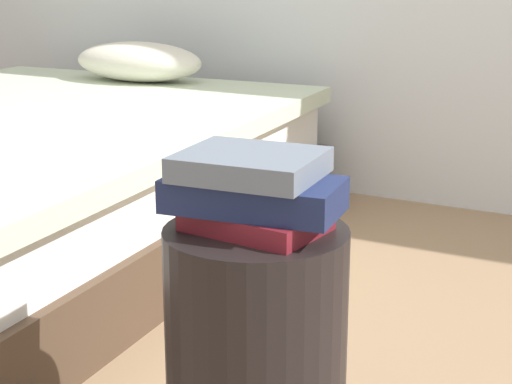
# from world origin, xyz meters

# --- Properties ---
(bed) EXTENTS (1.66, 2.10, 0.62)m
(bed) POSITION_xyz_m (-1.33, 0.82, 0.23)
(bed) COLOR #4C3828
(bed) RESTS_ON ground_plane
(side_table) EXTENTS (0.33, 0.33, 0.50)m
(side_table) POSITION_xyz_m (0.00, 0.00, 0.25)
(side_table) COLOR black
(side_table) RESTS_ON ground_plane
(book_maroon) EXTENTS (0.24, 0.19, 0.04)m
(book_maroon) POSITION_xyz_m (-0.00, 0.00, 0.52)
(book_maroon) COLOR maroon
(book_maroon) RESTS_ON side_table
(book_navy) EXTENTS (0.32, 0.19, 0.06)m
(book_navy) POSITION_xyz_m (-0.00, -0.01, 0.57)
(book_navy) COLOR #19234C
(book_navy) RESTS_ON book_maroon
(book_slate) EXTENTS (0.25, 0.22, 0.04)m
(book_slate) POSITION_xyz_m (-0.01, 0.00, 0.62)
(book_slate) COLOR slate
(book_slate) RESTS_ON book_navy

